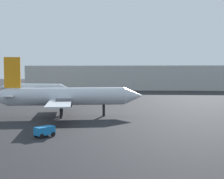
# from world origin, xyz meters

# --- Properties ---
(airplane_on_taxiway) EXTENTS (27.78, 26.81, 10.66)m
(airplane_on_taxiway) POSITION_xyz_m (-9.12, 45.11, 3.67)
(airplane_on_taxiway) COLOR silver
(airplane_on_taxiway) RESTS_ON ground_plane
(airplane_distant) EXTENTS (24.41, 23.20, 9.22)m
(airplane_distant) POSITION_xyz_m (-29.71, 88.88, 2.82)
(airplane_distant) COLOR silver
(airplane_distant) RESTS_ON ground_plane
(baggage_cart) EXTENTS (2.54, 2.67, 1.30)m
(baggage_cart) POSITION_xyz_m (-7.94, 27.82, 0.76)
(baggage_cart) COLOR #1972BF
(baggage_cart) RESTS_ON ground_plane
(terminal_building) EXTENTS (96.98, 27.81, 10.45)m
(terminal_building) POSITION_xyz_m (4.52, 135.29, 5.23)
(terminal_building) COLOR #B7B7B2
(terminal_building) RESTS_ON ground_plane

